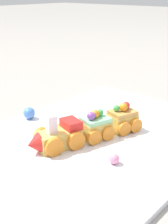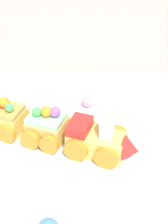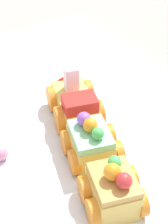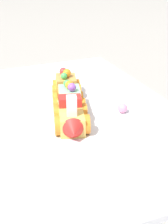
{
  "view_description": "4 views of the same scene",
  "coord_description": "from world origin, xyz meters",
  "px_view_note": "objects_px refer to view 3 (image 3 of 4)",
  "views": [
    {
      "loc": [
        0.46,
        0.39,
        0.32
      ],
      "look_at": [
        -0.02,
        -0.02,
        0.07
      ],
      "focal_mm": 50.0,
      "sensor_mm": 36.0,
      "label": 1
    },
    {
      "loc": [
        0.06,
        -0.49,
        0.43
      ],
      "look_at": [
        0.03,
        0.03,
        0.04
      ],
      "focal_mm": 60.0,
      "sensor_mm": 36.0,
      "label": 2
    },
    {
      "loc": [
        -0.31,
        0.19,
        0.37
      ],
      "look_at": [
        -0.0,
        -0.01,
        0.07
      ],
      "focal_mm": 60.0,
      "sensor_mm": 36.0,
      "label": 3
    },
    {
      "loc": [
        0.68,
        -0.27,
        0.36
      ],
      "look_at": [
        0.04,
        0.0,
        0.04
      ],
      "focal_mm": 60.0,
      "sensor_mm": 36.0,
      "label": 4
    }
  ],
  "objects_px": {
    "cake_train_locomotive": "(73,101)",
    "cake_car_caramel": "(113,191)",
    "gumball_pink": "(0,153)",
    "cake_car_mint": "(92,144)"
  },
  "relations": [
    {
      "from": "cake_train_locomotive",
      "to": "gumball_pink",
      "type": "relative_size",
      "value": 5.93
    },
    {
      "from": "cake_car_caramel",
      "to": "gumball_pink",
      "type": "height_order",
      "value": "cake_car_caramel"
    },
    {
      "from": "gumball_pink",
      "to": "cake_train_locomotive",
      "type": "bearing_deg",
      "value": -77.81
    },
    {
      "from": "cake_train_locomotive",
      "to": "gumball_pink",
      "type": "distance_m",
      "value": 0.13
    },
    {
      "from": "cake_car_mint",
      "to": "cake_car_caramel",
      "type": "height_order",
      "value": "same"
    },
    {
      "from": "cake_train_locomotive",
      "to": "cake_car_mint",
      "type": "height_order",
      "value": "cake_train_locomotive"
    },
    {
      "from": "cake_car_caramel",
      "to": "gumball_pink",
      "type": "xyz_separation_m",
      "value": [
        0.14,
        0.08,
        -0.01
      ]
    },
    {
      "from": "cake_car_mint",
      "to": "gumball_pink",
      "type": "height_order",
      "value": "cake_car_mint"
    },
    {
      "from": "cake_car_mint",
      "to": "gumball_pink",
      "type": "bearing_deg",
      "value": 74.96
    },
    {
      "from": "cake_train_locomotive",
      "to": "cake_car_caramel",
      "type": "xyz_separation_m",
      "value": [
        -0.17,
        0.05,
        0.0
      ]
    }
  ]
}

